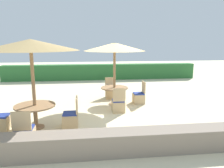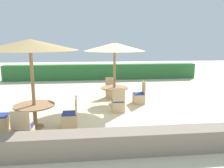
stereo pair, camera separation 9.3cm
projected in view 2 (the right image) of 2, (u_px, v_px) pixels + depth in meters
name	position (u px, v px, depth m)	size (l,w,h in m)	color
ground_plane	(114.00, 110.00, 8.32)	(40.00, 40.00, 0.00)	beige
hedge_row	(102.00, 72.00, 14.98)	(13.00, 0.70, 1.03)	#2D6B33
stone_border	(130.00, 142.00, 5.11)	(10.00, 0.56, 0.54)	gray
parasol_front_left	(30.00, 45.00, 6.19)	(2.76, 2.76, 2.65)	#93704C
round_table_front_left	(35.00, 109.00, 6.56)	(1.20, 1.20, 0.71)	#93704C
patio_chair_front_left_south	(24.00, 134.00, 5.55)	(0.46, 0.46, 0.93)	tan
patio_chair_front_left_west	(0.00, 121.00, 6.49)	(0.46, 0.46, 0.93)	tan
patio_chair_front_left_east	(70.00, 118.00, 6.69)	(0.46, 0.46, 0.93)	tan
parasol_center	(115.00, 47.00, 8.66)	(2.45, 2.45, 2.53)	#93704C
round_table_center	(114.00, 91.00, 9.00)	(1.11, 1.11, 0.72)	#93704C
patio_chair_center_east	(139.00, 97.00, 9.19)	(0.46, 0.46, 0.93)	tan
patio_chair_center_south	(118.00, 105.00, 8.09)	(0.46, 0.46, 0.93)	tan
patio_chair_center_north	(111.00, 92.00, 10.07)	(0.46, 0.46, 0.93)	tan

